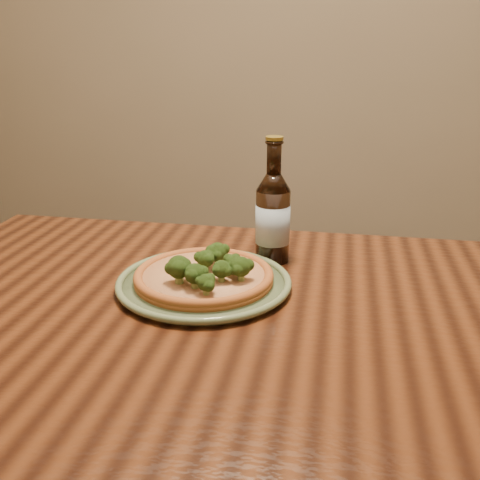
% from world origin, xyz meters
% --- Properties ---
extents(table, '(1.60, 0.90, 0.75)m').
position_xyz_m(table, '(0.00, 0.10, 0.66)').
color(table, '#46200F').
rests_on(table, ground).
extents(plate, '(0.33, 0.33, 0.02)m').
position_xyz_m(plate, '(-0.20, 0.19, 0.76)').
color(plate, '#62724E').
rests_on(plate, table).
extents(pizza, '(0.26, 0.26, 0.07)m').
position_xyz_m(pizza, '(-0.20, 0.19, 0.78)').
color(pizza, '#9F5424').
rests_on(pizza, plate).
extents(beer_bottle, '(0.07, 0.07, 0.26)m').
position_xyz_m(beer_bottle, '(-0.10, 0.35, 0.85)').
color(beer_bottle, black).
rests_on(beer_bottle, table).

